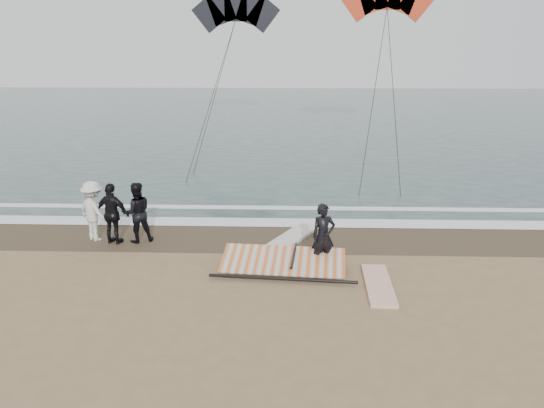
{
  "coord_description": "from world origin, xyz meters",
  "views": [
    {
      "loc": [
        0.41,
        -11.56,
        6.12
      ],
      "look_at": [
        -0.06,
        3.0,
        1.6
      ],
      "focal_mm": 35.0,
      "sensor_mm": 36.0,
      "label": 1
    }
  ],
  "objects_px": {
    "man_main": "(323,236)",
    "board_cream": "(293,237)",
    "board_white": "(378,285)",
    "sail_rig": "(281,262)"
  },
  "relations": [
    {
      "from": "man_main",
      "to": "board_white",
      "type": "bearing_deg",
      "value": -58.66
    },
    {
      "from": "board_white",
      "to": "board_cream",
      "type": "distance_m",
      "value": 4.07
    },
    {
      "from": "man_main",
      "to": "board_cream",
      "type": "height_order",
      "value": "man_main"
    },
    {
      "from": "sail_rig",
      "to": "board_cream",
      "type": "bearing_deg",
      "value": 81.28
    },
    {
      "from": "board_cream",
      "to": "man_main",
      "type": "bearing_deg",
      "value": -41.49
    },
    {
      "from": "man_main",
      "to": "board_white",
      "type": "distance_m",
      "value": 2.04
    },
    {
      "from": "man_main",
      "to": "board_white",
      "type": "xyz_separation_m",
      "value": [
        1.38,
        -1.23,
        -0.87
      ]
    },
    {
      "from": "board_white",
      "to": "man_main",
      "type": "bearing_deg",
      "value": 140.33
    },
    {
      "from": "man_main",
      "to": "board_cream",
      "type": "xyz_separation_m",
      "value": [
        -0.82,
        2.2,
        -0.87
      ]
    },
    {
      "from": "man_main",
      "to": "board_cream",
      "type": "distance_m",
      "value": 2.5
    }
  ]
}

